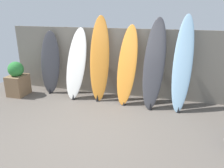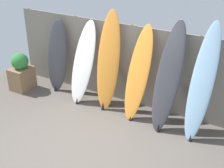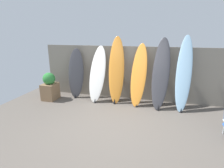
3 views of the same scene
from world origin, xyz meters
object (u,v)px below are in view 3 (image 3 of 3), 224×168
object	(u,v)px
surfboard_orange_2	(116,71)
surfboard_orange_3	(139,75)
surfboard_white_1	(97,74)
surfboard_charcoal_4	(161,74)
planter_box	(50,87)
surfboard_skyblue_5	(184,74)
surfboard_charcoal_0	(76,74)

from	to	relation	value
surfboard_orange_2	surfboard_orange_3	bearing A→B (deg)	-1.85
surfboard_white_1	surfboard_charcoal_4	size ratio (longest dim) A/B	0.86
planter_box	surfboard_white_1	bearing A→B (deg)	12.95
surfboard_orange_2	surfboard_skyblue_5	distance (m)	2.02
surfboard_charcoal_0	surfboard_charcoal_4	distance (m)	2.86
surfboard_white_1	surfboard_orange_2	world-z (taller)	surfboard_orange_2
surfboard_charcoal_4	planter_box	size ratio (longest dim) A/B	2.25
surfboard_orange_3	surfboard_skyblue_5	size ratio (longest dim) A/B	0.88
planter_box	surfboard_orange_2	bearing A→B (deg)	9.75
surfboard_charcoal_4	surfboard_skyblue_5	size ratio (longest dim) A/B	0.97
surfboard_orange_2	planter_box	size ratio (longest dim) A/B	2.27
surfboard_charcoal_0	surfboard_orange_2	size ratio (longest dim) A/B	0.81
surfboard_white_1	surfboard_orange_3	xyz separation A→B (m)	(1.36, -0.01, 0.05)
surfboard_white_1	surfboard_skyblue_5	xyz separation A→B (m)	(2.66, -0.05, 0.18)
surfboard_charcoal_0	surfboard_charcoal_4	size ratio (longest dim) A/B	0.81
surfboard_white_1	surfboard_skyblue_5	bearing A→B (deg)	-1.11
surfboard_charcoal_0	surfboard_skyblue_5	size ratio (longest dim) A/B	0.79
surfboard_orange_2	surfboard_white_1	bearing A→B (deg)	-178.46
surfboard_white_1	surfboard_orange_2	size ratio (longest dim) A/B	0.85
surfboard_orange_3	surfboard_orange_2	bearing A→B (deg)	178.15
surfboard_charcoal_4	surfboard_skyblue_5	xyz separation A→B (m)	(0.64, 0.01, 0.03)
surfboard_orange_2	surfboard_charcoal_4	xyz separation A→B (m)	(1.38, -0.08, -0.01)
surfboard_skyblue_5	surfboard_charcoal_0	bearing A→B (deg)	177.41
surfboard_white_1	planter_box	xyz separation A→B (m)	(-1.60, -0.37, -0.46)
surfboard_orange_3	surfboard_skyblue_5	bearing A→B (deg)	-2.01
surfboard_white_1	surfboard_skyblue_5	size ratio (longest dim) A/B	0.84
surfboard_charcoal_0	surfboard_skyblue_5	distance (m)	3.50
surfboard_orange_3	planter_box	xyz separation A→B (m)	(-2.97, -0.36, -0.51)
surfboard_white_1	surfboard_orange_2	xyz separation A→B (m)	(0.64, 0.02, 0.15)
surfboard_charcoal_0	surfboard_charcoal_4	bearing A→B (deg)	-3.31
surfboard_charcoal_0	surfboard_orange_3	bearing A→B (deg)	-2.92
surfboard_orange_2	surfboard_orange_3	xyz separation A→B (m)	(0.72, -0.02, -0.10)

